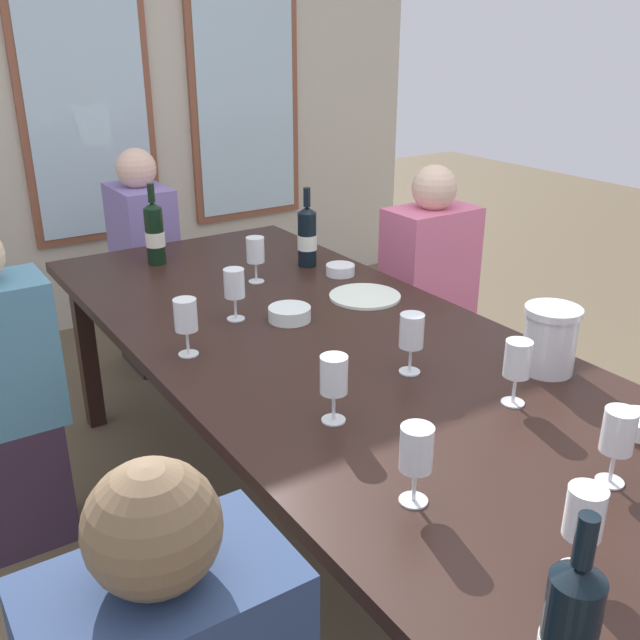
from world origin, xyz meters
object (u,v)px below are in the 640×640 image
Objects in this scene: wine_glass_5 at (334,378)px; metal_pitcher at (550,339)px; dining_table at (359,376)px; wine_bottle_1 at (307,236)px; wine_glass_6 at (234,285)px; tasting_bowl_3 at (340,270)px; wine_glass_1 at (186,318)px; wine_glass_3 at (618,433)px; wine_glass_4 at (416,452)px; wine_glass_0 at (255,252)px; tasting_bowl_1 at (640,424)px; seated_person_4 at (146,267)px; wine_glass_8 at (517,362)px; tasting_bowl_0 at (290,314)px; white_plate_0 at (365,296)px; wine_bottle_0 at (155,233)px; seated_person_1 at (427,298)px; wine_glass_7 at (411,334)px; wine_glass_2 at (584,517)px.

metal_pitcher is at bearing -8.63° from wine_glass_5.
dining_table is 9.13× the size of wine_bottle_1.
wine_glass_6 is (-0.56, 0.82, 0.03)m from metal_pitcher.
wine_glass_1 is at bearing -155.85° from tasting_bowl_3.
wine_glass_3 is (-0.30, -1.44, 0.10)m from tasting_bowl_3.
wine_bottle_1 is at bearing 65.68° from wine_glass_4.
wine_glass_0 is 0.66m from wine_glass_1.
tasting_bowl_1 is (-0.02, -1.52, -0.10)m from wine_bottle_1.
dining_table is 0.81m from wine_glass_3.
dining_table is at bearing -90.00° from seated_person_4.
wine_bottle_1 is 1.82× the size of wine_glass_8.
seated_person_4 reaches higher than tasting_bowl_0.
wine_glass_1 is 1.19m from wine_glass_3.
wine_glass_4 is at bearing -105.46° from wine_glass_0.
wine_glass_3 and wine_glass_5 have the same top height.
tasting_bowl_3 is at bearing 74.72° from white_plate_0.
wine_glass_0 reaches higher than white_plate_0.
seated_person_4 is (0.02, 1.43, -0.24)m from tasting_bowl_0.
wine_glass_5 is 1.00× the size of wine_glass_6.
wine_glass_6 is at bearing 34.91° from wine_glass_1.
white_plate_0 is 1.21m from wine_glass_3.
seated_person_1 reaches higher than wine_bottle_0.
wine_glass_0 is 0.37m from wine_glass_6.
wine_glass_2 is at bearing -108.71° from wine_glass_7.
seated_person_4 reaches higher than tasting_bowl_3.
wine_glass_0 is (-0.27, -0.06, -0.00)m from wine_bottle_1.
wine_glass_0 is (-0.24, 0.36, 0.11)m from white_plate_0.
wine_glass_2 is at bearing -84.32° from wine_glass_5.
wine_bottle_1 is 1.82× the size of wine_glass_6.
wine_glass_3 reaches higher than tasting_bowl_3.
wine_bottle_0 reaches higher than metal_pitcher.
tasting_bowl_0 is 0.81× the size of wine_glass_4.
wine_bottle_1 is 1.26m from wine_glass_8.
seated_person_1 is (0.80, 1.48, -0.34)m from wine_glass_3.
wine_glass_5 reaches higher than tasting_bowl_0.
wine_glass_5 is (-0.10, -1.43, -0.01)m from wine_bottle_0.
wine_bottle_0 is 1.44m from wine_glass_5.
wine_glass_2 is at bearing -101.99° from dining_table.
wine_glass_3 and wine_glass_6 have the same top height.
wine_bottle_1 is at bearing 52.00° from tasting_bowl_0.
tasting_bowl_0 is (-0.41, 0.71, -0.07)m from metal_pitcher.
wine_glass_6 is 1.38m from seated_person_4.
wine_glass_8 is at bearing -99.68° from white_plate_0.
seated_person_4 is at bearing 83.00° from wine_glass_6.
wine_glass_3 is 1.00× the size of wine_glass_6.
wine_glass_8 is (0.37, 0.49, 0.00)m from wine_glass_2.
wine_glass_8 is at bearing -67.85° from dining_table.
wine_bottle_1 reaches higher than wine_glass_5.
wine_glass_6 is (-0.48, 0.07, 0.12)m from white_plate_0.
tasting_bowl_3 is at bearing 18.69° from wine_glass_6.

